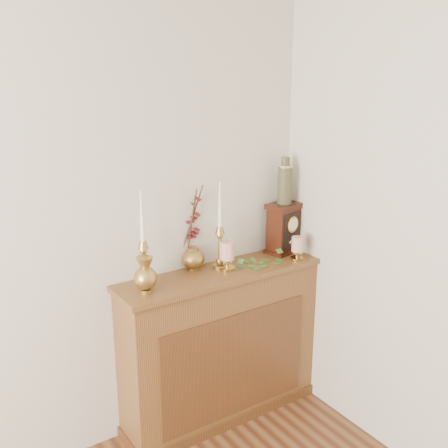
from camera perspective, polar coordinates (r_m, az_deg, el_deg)
console_shelf at (r=3.17m, az=-0.27°, el=-13.42°), size 1.24×0.34×0.93m
candlestick_left at (r=2.72m, az=-8.75°, el=-3.49°), size 0.09×0.09×0.51m
candlestick_center at (r=2.95m, az=-0.44°, el=-1.82°), size 0.08×0.08×0.50m
bud_vase at (r=2.67m, az=-8.56°, el=-5.57°), size 0.12×0.12×0.19m
ginger_jar at (r=2.95m, az=-3.46°, el=-0.70°), size 0.20×0.21×0.49m
pillar_candle_left at (r=2.94m, az=0.34°, el=-3.30°), size 0.09×0.09×0.18m
pillar_candle_right at (r=3.14m, az=7.99°, el=-2.50°), size 0.08×0.08×0.15m
ivy_garland at (r=3.04m, az=3.35°, el=-4.28°), size 0.38×0.15×0.07m
mantel_clock at (r=3.24m, az=6.52°, el=-0.49°), size 0.23×0.18×0.31m
ceramic_vase at (r=3.17m, az=6.64°, el=4.47°), size 0.09×0.09×0.28m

